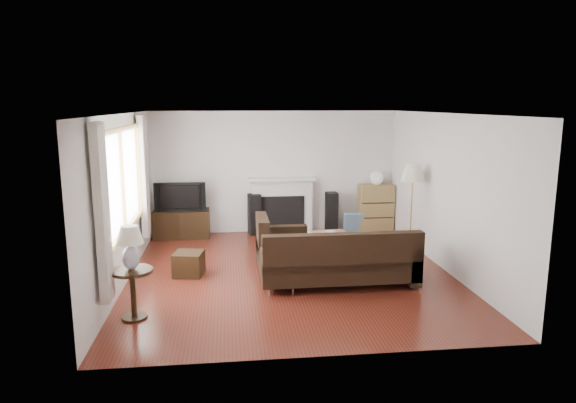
{
  "coord_description": "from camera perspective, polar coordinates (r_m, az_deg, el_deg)",
  "views": [
    {
      "loc": [
        -0.94,
        -7.72,
        2.66
      ],
      "look_at": [
        0.0,
        0.3,
        1.1
      ],
      "focal_mm": 32.0,
      "sensor_mm": 36.0,
      "label": 1
    }
  ],
  "objects": [
    {
      "name": "room",
      "position": [
        7.91,
        0.25,
        0.66
      ],
      "size": [
        5.1,
        5.6,
        2.54
      ],
      "color": "#591E13",
      "rests_on": "ground"
    },
    {
      "name": "speaker_right",
      "position": [
        10.72,
        4.86,
        -1.19
      ],
      "size": [
        0.23,
        0.28,
        0.83
      ],
      "primitive_type": "cube",
      "rotation": [
        0.0,
        0.0,
        0.01
      ],
      "color": "black",
      "rests_on": "ground"
    },
    {
      "name": "sectional_sofa",
      "position": [
        7.66,
        5.59,
        -6.25
      ],
      "size": [
        2.49,
        1.82,
        0.8
      ],
      "primitive_type": "cube",
      "color": "black",
      "rests_on": "ground"
    },
    {
      "name": "curtain_far",
      "position": [
        9.25,
        -15.72,
        2.69
      ],
      "size": [
        0.1,
        0.35,
        2.1
      ],
      "primitive_type": "cube",
      "color": "beige",
      "rests_on": "room"
    },
    {
      "name": "bookshelf",
      "position": [
        10.91,
        9.7,
        -0.69
      ],
      "size": [
        0.72,
        0.34,
        0.98
      ],
      "primitive_type": "cube",
      "color": "#9C7F48",
      "rests_on": "ground"
    },
    {
      "name": "table_lamp",
      "position": [
        6.57,
        -17.11,
        -4.96
      ],
      "size": [
        0.34,
        0.34,
        0.54
      ],
      "primitive_type": "cube",
      "color": "silver",
      "rests_on": "side_table"
    },
    {
      "name": "tv_stand",
      "position": [
        10.51,
        -11.74,
        -2.42
      ],
      "size": [
        1.1,
        0.5,
        0.55
      ],
      "primitive_type": "cube",
      "color": "black",
      "rests_on": "ground"
    },
    {
      "name": "speaker_left",
      "position": [
        10.53,
        -3.75,
        -1.41
      ],
      "size": [
        0.28,
        0.31,
        0.83
      ],
      "primitive_type": "cube",
      "rotation": [
        0.0,
        0.0,
        0.17
      ],
      "color": "black",
      "rests_on": "ground"
    },
    {
      "name": "coffee_table",
      "position": [
        9.05,
        3.49,
        -4.85
      ],
      "size": [
        1.09,
        0.67,
        0.4
      ],
      "primitive_type": "cube",
      "rotation": [
        0.0,
        0.0,
        0.11
      ],
      "color": "#9D654B",
      "rests_on": "ground"
    },
    {
      "name": "fireplace",
      "position": [
        10.63,
        -0.66,
        -0.39
      ],
      "size": [
        1.4,
        0.26,
        1.15
      ],
      "primitive_type": "cube",
      "color": "white",
      "rests_on": "room"
    },
    {
      "name": "television",
      "position": [
        10.4,
        -11.86,
        0.6
      ],
      "size": [
        1.0,
        0.13,
        0.58
      ],
      "primitive_type": "imported",
      "color": "black",
      "rests_on": "tv_stand"
    },
    {
      "name": "curtain_near",
      "position": [
        6.31,
        -19.94,
        -1.25
      ],
      "size": [
        0.1,
        0.35,
        2.1
      ],
      "primitive_type": "cube",
      "color": "beige",
      "rests_on": "room"
    },
    {
      "name": "window",
      "position": [
        7.75,
        -17.86,
        2.18
      ],
      "size": [
        0.12,
        2.74,
        1.54
      ],
      "primitive_type": "cube",
      "color": "olive",
      "rests_on": "room"
    },
    {
      "name": "footstool",
      "position": [
        8.23,
        -10.97,
        -6.79
      ],
      "size": [
        0.5,
        0.5,
        0.37
      ],
      "primitive_type": "cube",
      "rotation": [
        0.0,
        0.0,
        -0.18
      ],
      "color": "black",
      "rests_on": "ground"
    },
    {
      "name": "floor_lamp",
      "position": [
        9.21,
        13.54,
        -0.92
      ],
      "size": [
        0.5,
        0.5,
        1.64
      ],
      "primitive_type": "cube",
      "rotation": [
        0.0,
        0.0,
        0.21
      ],
      "color": "#BA9640",
      "rests_on": "ground"
    },
    {
      "name": "globe_lamp",
      "position": [
        10.81,
        9.81,
        2.58
      ],
      "size": [
        0.28,
        0.28,
        0.28
      ],
      "primitive_type": "sphere",
      "color": "white",
      "rests_on": "bookshelf"
    },
    {
      "name": "side_table",
      "position": [
        6.76,
        -16.82,
        -9.81
      ],
      "size": [
        0.51,
        0.51,
        0.64
      ],
      "primitive_type": "cube",
      "color": "black",
      "rests_on": "ground"
    }
  ]
}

